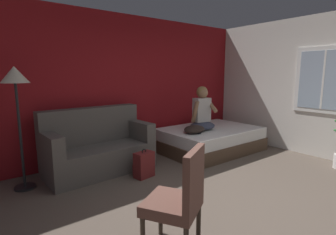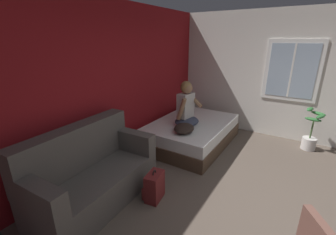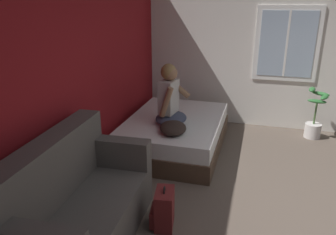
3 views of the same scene
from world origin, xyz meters
name	(u,v)px [view 3 (image 3 of 3)]	position (x,y,z in m)	size (l,w,h in m)	color
ground_plane	(327,231)	(0.00, 0.00, 0.00)	(40.00, 40.00, 0.00)	brown
wall_back_accent	(61,81)	(0.00, 2.86, 1.35)	(10.73, 0.16, 2.70)	maroon
wall_side_with_window	(310,52)	(2.94, 0.01, 1.35)	(0.19, 6.97, 2.70)	silver
bed	(175,133)	(1.53, 1.97, 0.24)	(2.03, 1.42, 0.48)	#4C3828
couch	(77,207)	(-0.81, 2.30, 0.39)	(1.74, 0.90, 1.04)	#514C47
person_seated	(170,100)	(1.30, 1.99, 0.84)	(0.57, 0.51, 0.88)	#383D51
backpack	(163,209)	(-0.36, 1.60, 0.19)	(0.33, 0.27, 0.46)	maroon
throw_pillow	(173,128)	(0.96, 1.86, 0.55)	(0.48, 0.36, 0.14)	#2D231E
cell_phone	(178,132)	(0.98, 1.79, 0.48)	(0.07, 0.14, 0.01)	black
potted_plant	(314,120)	(2.52, -0.15, 0.30)	(0.39, 0.37, 0.85)	silver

